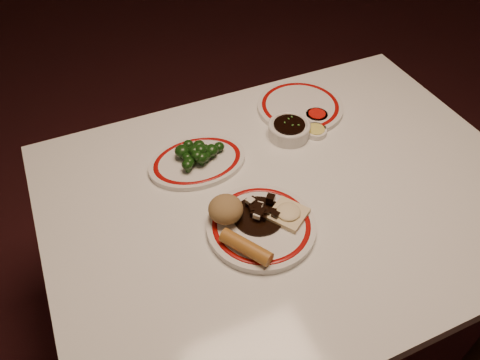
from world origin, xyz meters
The scene contains 13 objects.
ground centered at (0.00, 0.00, 0.00)m, with size 7.00×7.00×0.00m, color black.
dining_table centered at (0.00, 0.00, 0.66)m, with size 1.20×0.90×0.75m.
main_plate centered at (-0.12, -0.08, 0.76)m, with size 0.32×0.32×0.02m.
rice_mound centered at (-0.19, -0.03, 0.80)m, with size 0.08×0.08×0.06m, color #987648.
spring_roll centered at (-0.19, -0.13, 0.78)m, with size 0.03×0.03×0.12m, color #B0712B.
fried_wonton centered at (-0.06, -0.08, 0.78)m, with size 0.11×0.11×0.02m.
stirfry_heap centered at (-0.11, -0.05, 0.78)m, with size 0.12×0.12×0.03m.
broccoli_plate centered at (-0.18, 0.19, 0.76)m, with size 0.26×0.23×0.02m.
broccoli_pile centered at (-0.18, 0.19, 0.79)m, with size 0.13×0.11×0.05m.
soy_bowl centered at (0.09, 0.19, 0.77)m, with size 0.12×0.12×0.04m.
sweet_sour_dish centered at (0.21, 0.23, 0.76)m, with size 0.06×0.06×0.02m.
mustard_dish centered at (0.17, 0.17, 0.76)m, with size 0.06×0.06×0.02m.
far_plate centered at (0.18, 0.29, 0.76)m, with size 0.29×0.29×0.02m.
Camera 1 is at (-0.44, -0.68, 1.60)m, focal length 35.00 mm.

